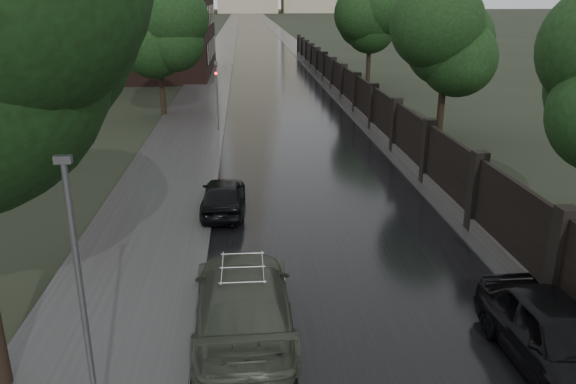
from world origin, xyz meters
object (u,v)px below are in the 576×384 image
at_px(traffic_light, 217,90).
at_px(lamp_post, 83,304).
at_px(tree_left_far, 158,32).
at_px(tree_right_c, 370,28).
at_px(volga_sedan, 243,301).
at_px(car_right_near, 556,337).
at_px(hatchback_left, 223,195).
at_px(tree_right_b, 446,46).

bearing_deg(traffic_light, lamp_post, -92.68).
distance_m(tree_left_far, tree_right_c, 18.45).
xyz_separation_m(tree_right_c, volga_sedan, (-10.40, -35.32, -4.16)).
relative_size(lamp_post, car_right_near, 1.15).
height_order(lamp_post, traffic_light, lamp_post).
xyz_separation_m(tree_right_c, lamp_post, (-12.90, -38.50, -2.28)).
height_order(tree_right_c, volga_sedan, tree_right_c).
relative_size(tree_right_c, car_right_near, 1.57).
bearing_deg(lamp_post, car_right_near, 8.37).
bearing_deg(tree_right_c, hatchback_left, -111.87).
bearing_deg(volga_sedan, car_right_near, 162.06).
bearing_deg(tree_right_c, car_right_near, -96.29).
xyz_separation_m(lamp_post, volga_sedan, (2.50, 3.18, -1.88)).
bearing_deg(car_right_near, traffic_light, 107.05).
xyz_separation_m(tree_left_far, car_right_near, (11.40, -27.21, -4.48)).
height_order(traffic_light, car_right_near, traffic_light).
height_order(lamp_post, car_right_near, lamp_post).
bearing_deg(volga_sedan, tree_right_b, -122.27).
xyz_separation_m(tree_right_b, volga_sedan, (-10.40, -17.32, -4.16)).
distance_m(lamp_post, traffic_light, 23.52).
distance_m(tree_right_c, traffic_light, 19.26).
distance_m(tree_left_far, traffic_light, 6.84).
relative_size(tree_right_c, volga_sedan, 1.29).
bearing_deg(car_right_near, tree_right_b, 75.87).
distance_m(lamp_post, car_right_near, 9.10).
bearing_deg(tree_left_far, tree_right_b, -27.30).
distance_m(traffic_light, volga_sedan, 20.42).
relative_size(lamp_post, hatchback_left, 1.36).
bearing_deg(tree_right_b, hatchback_left, -139.00).
height_order(volga_sedan, car_right_near, volga_sedan).
bearing_deg(hatchback_left, traffic_light, -85.44).
bearing_deg(volga_sedan, tree_right_c, -107.69).
xyz_separation_m(volga_sedan, hatchback_left, (-0.70, 7.67, -0.15)).
relative_size(tree_left_far, car_right_near, 1.66).
bearing_deg(traffic_light, car_right_near, -70.87).
height_order(tree_right_b, car_right_near, tree_right_b).
xyz_separation_m(tree_left_far, hatchback_left, (4.40, -17.65, -4.60)).
height_order(tree_right_c, car_right_near, tree_right_c).
height_order(tree_right_b, traffic_light, tree_right_b).
height_order(tree_left_far, car_right_near, tree_left_far).
relative_size(volga_sedan, hatchback_left, 1.44).
height_order(tree_left_far, tree_right_c, tree_left_far).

